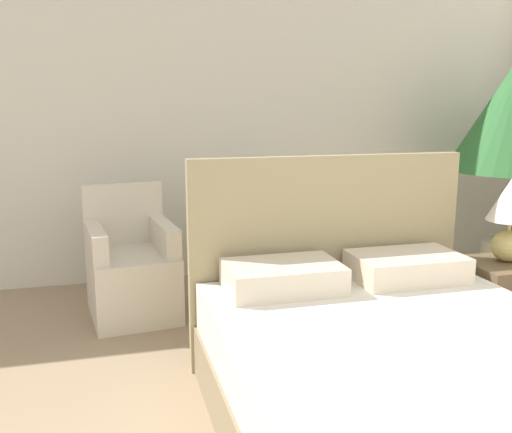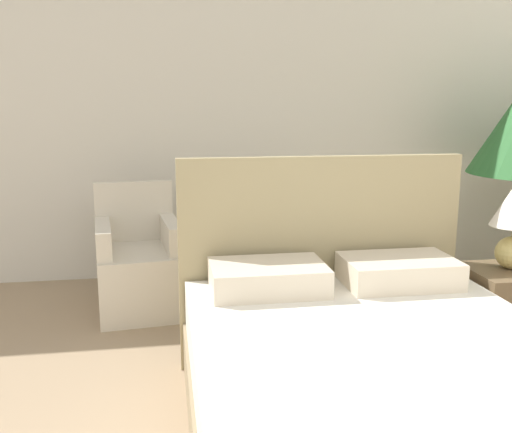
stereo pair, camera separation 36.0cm
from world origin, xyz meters
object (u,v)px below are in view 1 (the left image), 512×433
object	(u,v)px
nightstand	(507,306)
table_lamp	(511,210)
armchair_near_window_left	(132,274)
bed	(406,382)
armchair_near_window_right	(262,264)

from	to	relation	value
nightstand	table_lamp	bearing A→B (deg)	138.81
armchair_near_window_left	nightstand	world-z (taller)	armchair_near_window_left
bed	nightstand	distance (m)	1.29
armchair_near_window_left	nightstand	bearing A→B (deg)	-35.39
nightstand	bed	bearing A→B (deg)	-146.57
armchair_near_window_right	nightstand	size ratio (longest dim) A/B	1.62
armchair_near_window_right	table_lamp	bearing A→B (deg)	-51.77
armchair_near_window_left	table_lamp	bearing A→B (deg)	-35.24
table_lamp	armchair_near_window_right	bearing A→B (deg)	135.17
bed	armchair_near_window_left	xyz separation A→B (m)	(-1.06, 1.89, 0.00)
bed	nightstand	world-z (taller)	bed
armchair_near_window_right	bed	bearing A→B (deg)	-93.49
nightstand	table_lamp	world-z (taller)	table_lamp
nightstand	table_lamp	distance (m)	0.58
armchair_near_window_left	nightstand	size ratio (longest dim) A/B	1.62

